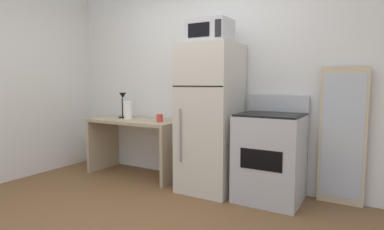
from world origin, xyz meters
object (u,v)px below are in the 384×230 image
desk (136,136)px  paper_towel_roll (128,110)px  oven_range (270,157)px  coffee_mug (160,118)px  microwave (210,32)px  leaning_mirror (342,136)px  refrigerator (210,118)px  desk_lamp (123,101)px

desk → paper_towel_roll: size_ratio=5.29×
desk → oven_range: oven_range is taller
coffee_mug → oven_range: bearing=0.7°
paper_towel_roll → coffee_mug: 0.53m
desk → coffee_mug: (0.41, -0.03, 0.27)m
desk → microwave: size_ratio=2.76×
coffee_mug → leaning_mirror: leaning_mirror is taller
coffee_mug → microwave: size_ratio=0.21×
desk → leaning_mirror: leaning_mirror is taller
refrigerator → oven_range: refrigerator is taller
coffee_mug → refrigerator: size_ratio=0.06×
desk → paper_towel_roll: paper_towel_roll is taller
desk → leaning_mirror: (2.48, 0.25, 0.17)m
desk → desk_lamp: (-0.27, 0.04, 0.46)m
coffee_mug → leaning_mirror: (2.07, 0.27, -0.10)m
desk_lamp → leaning_mirror: bearing=4.2°
desk → coffee_mug: coffee_mug is taller
paper_towel_roll → microwave: bearing=-1.6°
coffee_mug → oven_range: 1.45m
desk_lamp → oven_range: bearing=-1.5°
oven_range → desk_lamp: bearing=178.5°
paper_towel_roll → refrigerator: refrigerator is taller
desk_lamp → microwave: 1.62m
paper_towel_roll → oven_range: size_ratio=0.22×
desk_lamp → coffee_mug: 0.71m
desk → refrigerator: (1.13, -0.03, 0.30)m
microwave → paper_towel_roll: bearing=178.4°
coffee_mug → oven_range: oven_range is taller
microwave → refrigerator: bearing=90.3°
coffee_mug → desk: bearing=176.3°
coffee_mug → refrigerator: 0.72m
desk → microwave: microwave is taller
desk_lamp → paper_towel_roll: 0.20m
desk → desk_lamp: desk_lamp is taller
oven_range → paper_towel_roll: bearing=-179.8°
paper_towel_roll → refrigerator: size_ratio=0.14×
desk → coffee_mug: bearing=-3.7°
refrigerator → oven_range: (0.69, 0.02, -0.37)m
coffee_mug → oven_range: (1.41, 0.02, -0.33)m
refrigerator → leaning_mirror: refrigerator is taller
desk → paper_towel_roll: (-0.12, -0.02, 0.34)m
paper_towel_roll → microwave: size_ratio=0.52×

